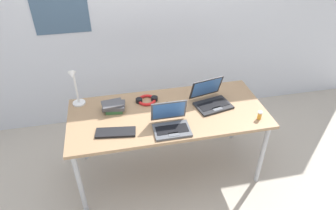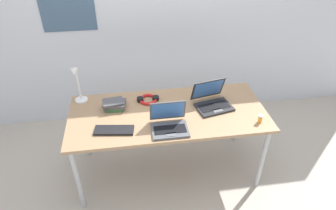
{
  "view_description": "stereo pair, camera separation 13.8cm",
  "coord_description": "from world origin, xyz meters",
  "px_view_note": "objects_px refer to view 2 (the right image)",
  "views": [
    {
      "loc": [
        -0.46,
        -2.15,
        2.36
      ],
      "look_at": [
        0.0,
        0.0,
        0.82
      ],
      "focal_mm": 31.93,
      "sensor_mm": 36.0,
      "label": 1
    },
    {
      "loc": [
        -0.32,
        -2.18,
        2.36
      ],
      "look_at": [
        0.0,
        0.0,
        0.82
      ],
      "focal_mm": 31.93,
      "sensor_mm": 36.0,
      "label": 2
    }
  ],
  "objects_px": {
    "laptop_near_mouse": "(169,124)",
    "book_stack": "(114,104)",
    "desk_lamp": "(78,85)",
    "laptop_front_left": "(212,101)",
    "headphones": "(148,99)",
    "pill_bottle": "(260,119)",
    "external_keyboard": "(114,130)",
    "computer_mouse": "(211,91)",
    "cell_phone": "(168,107)"
  },
  "relations": [
    {
      "from": "laptop_near_mouse",
      "to": "book_stack",
      "type": "relative_size",
      "value": 1.39
    },
    {
      "from": "laptop_near_mouse",
      "to": "book_stack",
      "type": "distance_m",
      "value": 0.58
    },
    {
      "from": "desk_lamp",
      "to": "laptop_front_left",
      "type": "bearing_deg",
      "value": -10.7
    },
    {
      "from": "headphones",
      "to": "pill_bottle",
      "type": "height_order",
      "value": "pill_bottle"
    },
    {
      "from": "laptop_near_mouse",
      "to": "headphones",
      "type": "bearing_deg",
      "value": 107.46
    },
    {
      "from": "laptop_front_left",
      "to": "external_keyboard",
      "type": "distance_m",
      "value": 0.95
    },
    {
      "from": "desk_lamp",
      "to": "book_stack",
      "type": "distance_m",
      "value": 0.38
    },
    {
      "from": "laptop_near_mouse",
      "to": "pill_bottle",
      "type": "distance_m",
      "value": 0.79
    },
    {
      "from": "headphones",
      "to": "pill_bottle",
      "type": "xyz_separation_m",
      "value": [
        0.93,
        -0.48,
        0.03
      ]
    },
    {
      "from": "laptop_near_mouse",
      "to": "headphones",
      "type": "xyz_separation_m",
      "value": [
        -0.14,
        0.45,
        -0.03
      ]
    },
    {
      "from": "computer_mouse",
      "to": "headphones",
      "type": "distance_m",
      "value": 0.64
    },
    {
      "from": "desk_lamp",
      "to": "computer_mouse",
      "type": "distance_m",
      "value": 1.29
    },
    {
      "from": "book_stack",
      "to": "pill_bottle",
      "type": "bearing_deg",
      "value": -17.71
    },
    {
      "from": "desk_lamp",
      "to": "cell_phone",
      "type": "xyz_separation_m",
      "value": [
        0.81,
        -0.2,
        -0.19
      ]
    },
    {
      "from": "computer_mouse",
      "to": "book_stack",
      "type": "bearing_deg",
      "value": 170.39
    },
    {
      "from": "headphones",
      "to": "computer_mouse",
      "type": "bearing_deg",
      "value": 4.95
    },
    {
      "from": "headphones",
      "to": "book_stack",
      "type": "distance_m",
      "value": 0.33
    },
    {
      "from": "laptop_near_mouse",
      "to": "book_stack",
      "type": "height_order",
      "value": "laptop_near_mouse"
    },
    {
      "from": "desk_lamp",
      "to": "headphones",
      "type": "relative_size",
      "value": 1.87
    },
    {
      "from": "laptop_near_mouse",
      "to": "laptop_front_left",
      "type": "distance_m",
      "value": 0.53
    },
    {
      "from": "laptop_front_left",
      "to": "external_keyboard",
      "type": "height_order",
      "value": "laptop_front_left"
    },
    {
      "from": "external_keyboard",
      "to": "computer_mouse",
      "type": "height_order",
      "value": "computer_mouse"
    },
    {
      "from": "desk_lamp",
      "to": "external_keyboard",
      "type": "distance_m",
      "value": 0.6
    },
    {
      "from": "headphones",
      "to": "cell_phone",
      "type": "bearing_deg",
      "value": -37.91
    },
    {
      "from": "desk_lamp",
      "to": "external_keyboard",
      "type": "bearing_deg",
      "value": -56.78
    },
    {
      "from": "cell_phone",
      "to": "pill_bottle",
      "type": "xyz_separation_m",
      "value": [
        0.76,
        -0.35,
        0.04
      ]
    },
    {
      "from": "laptop_near_mouse",
      "to": "external_keyboard",
      "type": "distance_m",
      "value": 0.47
    },
    {
      "from": "laptop_near_mouse",
      "to": "laptop_front_left",
      "type": "relative_size",
      "value": 0.81
    },
    {
      "from": "laptop_near_mouse",
      "to": "cell_phone",
      "type": "height_order",
      "value": "laptop_near_mouse"
    },
    {
      "from": "desk_lamp",
      "to": "laptop_front_left",
      "type": "xyz_separation_m",
      "value": [
        1.22,
        -0.23,
        -0.15
      ]
    },
    {
      "from": "laptop_near_mouse",
      "to": "cell_phone",
      "type": "xyz_separation_m",
      "value": [
        0.03,
        0.31,
        -0.04
      ]
    },
    {
      "from": "desk_lamp",
      "to": "laptop_near_mouse",
      "type": "height_order",
      "value": "desk_lamp"
    },
    {
      "from": "headphones",
      "to": "book_stack",
      "type": "relative_size",
      "value": 0.96
    },
    {
      "from": "laptop_front_left",
      "to": "laptop_near_mouse",
      "type": "bearing_deg",
      "value": -148.47
    },
    {
      "from": "computer_mouse",
      "to": "laptop_front_left",
      "type": "bearing_deg",
      "value": -120.33
    },
    {
      "from": "laptop_near_mouse",
      "to": "external_keyboard",
      "type": "relative_size",
      "value": 0.93
    },
    {
      "from": "desk_lamp",
      "to": "laptop_near_mouse",
      "type": "relative_size",
      "value": 1.3
    },
    {
      "from": "headphones",
      "to": "book_stack",
      "type": "height_order",
      "value": "book_stack"
    },
    {
      "from": "laptop_front_left",
      "to": "headphones",
      "type": "relative_size",
      "value": 1.78
    },
    {
      "from": "laptop_front_left",
      "to": "book_stack",
      "type": "distance_m",
      "value": 0.91
    },
    {
      "from": "external_keyboard",
      "to": "desk_lamp",
      "type": "bearing_deg",
      "value": 131.28
    },
    {
      "from": "pill_bottle",
      "to": "external_keyboard",
      "type": "bearing_deg",
      "value": 176.99
    },
    {
      "from": "desk_lamp",
      "to": "book_stack",
      "type": "relative_size",
      "value": 1.8
    },
    {
      "from": "computer_mouse",
      "to": "headphones",
      "type": "relative_size",
      "value": 0.45
    },
    {
      "from": "computer_mouse",
      "to": "book_stack",
      "type": "xyz_separation_m",
      "value": [
        -0.96,
        -0.14,
        0.03
      ]
    },
    {
      "from": "headphones",
      "to": "book_stack",
      "type": "bearing_deg",
      "value": -165.68
    },
    {
      "from": "laptop_front_left",
      "to": "headphones",
      "type": "xyz_separation_m",
      "value": [
        -0.59,
        0.17,
        -0.03
      ]
    },
    {
      "from": "laptop_front_left",
      "to": "external_keyboard",
      "type": "bearing_deg",
      "value": -165.03
    },
    {
      "from": "external_keyboard",
      "to": "pill_bottle",
      "type": "distance_m",
      "value": 1.26
    },
    {
      "from": "external_keyboard",
      "to": "book_stack",
      "type": "relative_size",
      "value": 1.49
    }
  ]
}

